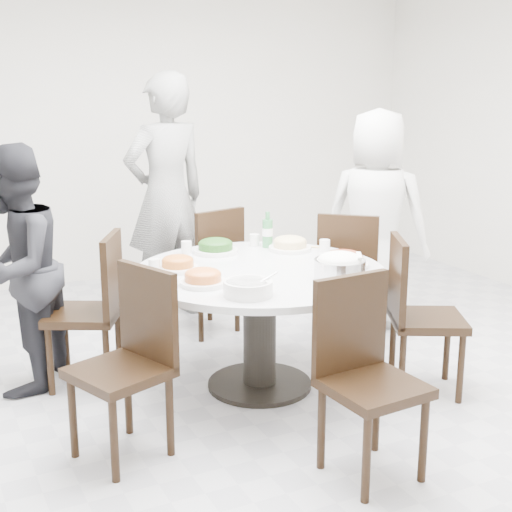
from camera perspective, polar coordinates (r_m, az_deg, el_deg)
name	(u,v)px	position (r m, az deg, el deg)	size (l,w,h in m)	color
floor	(279,390)	(4.43, 1.88, -10.70)	(6.00, 6.00, 0.01)	silver
wall_back	(128,129)	(6.83, -10.17, 9.95)	(6.00, 0.01, 2.80)	white
dining_table	(260,329)	(4.35, 0.29, -5.85)	(1.50, 1.50, 0.75)	silver
chair_ne	(349,275)	(5.19, 7.48, -1.52)	(0.42, 0.42, 0.95)	black
chair_n	(205,270)	(5.30, -4.12, -1.10)	(0.42, 0.42, 0.95)	black
chair_nw	(83,311)	(4.48, -13.67, -4.29)	(0.42, 0.42, 0.95)	black
chair_sw	(119,368)	(3.59, -10.90, -8.76)	(0.42, 0.42, 0.95)	black
chair_s	(374,382)	(3.41, 9.41, -9.95)	(0.42, 0.42, 0.95)	black
chair_se	(428,316)	(4.38, 13.58, -4.71)	(0.42, 0.42, 0.95)	black
diner_right	(376,219)	(5.47, 9.57, 2.95)	(0.81, 0.52, 1.65)	white
diner_middle	(166,198)	(5.58, -7.20, 4.63)	(0.70, 0.46, 1.91)	black
diner_left	(16,270)	(4.46, -18.67, -1.09)	(0.73, 0.57, 1.49)	black
dish_greens	(216,247)	(4.63, -3.25, 0.69)	(0.29, 0.29, 0.07)	white
dish_pale	(290,245)	(4.70, 2.74, 0.90)	(0.28, 0.28, 0.08)	white
dish_orange	(178,265)	(4.22, -6.28, -0.73)	(0.24, 0.24, 0.07)	white
dish_redbrown	(344,261)	(4.32, 7.02, -0.36)	(0.30, 0.30, 0.08)	white
dish_tofu	(203,279)	(3.91, -4.26, -1.86)	(0.26, 0.26, 0.07)	white
rice_bowl	(340,270)	(4.00, 6.71, -1.13)	(0.29, 0.29, 0.12)	silver
soup_bowl	(248,288)	(3.71, -0.65, -2.59)	(0.26, 0.26, 0.08)	white
beverage_bottle	(268,230)	(4.77, 0.93, 2.13)	(0.07, 0.07, 0.24)	#327D43
tea_cups	(215,242)	(4.78, -3.34, 1.13)	(0.07, 0.07, 0.08)	white
chopsticks	(220,245)	(4.83, -2.92, 0.87)	(0.24, 0.04, 0.01)	tan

